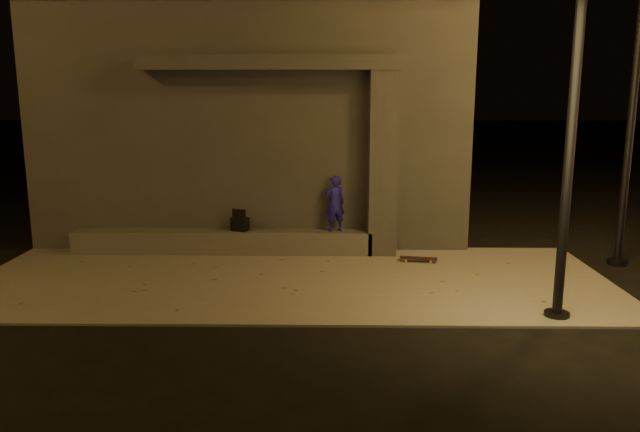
{
  "coord_description": "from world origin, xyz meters",
  "views": [
    {
      "loc": [
        0.65,
        -8.45,
        3.28
      ],
      "look_at": [
        0.5,
        2.0,
        1.15
      ],
      "focal_mm": 35.0,
      "sensor_mm": 36.0,
      "label": 1
    }
  ],
  "objects_px": {
    "column": "(383,164)",
    "skateboarder": "(335,203)",
    "skateboard": "(418,258)",
    "street_lamp_0": "(578,48)",
    "backpack": "(240,223)"
  },
  "relations": [
    {
      "from": "column",
      "to": "skateboard",
      "type": "relative_size",
      "value": 4.94
    },
    {
      "from": "skateboarder",
      "to": "skateboard",
      "type": "distance_m",
      "value": 1.97
    },
    {
      "from": "skateboard",
      "to": "backpack",
      "type": "bearing_deg",
      "value": 178.7
    },
    {
      "from": "column",
      "to": "backpack",
      "type": "distance_m",
      "value": 3.08
    },
    {
      "from": "skateboarder",
      "to": "backpack",
      "type": "bearing_deg",
      "value": -19.96
    },
    {
      "from": "skateboarder",
      "to": "skateboard",
      "type": "bearing_deg",
      "value": 137.95
    },
    {
      "from": "skateboarder",
      "to": "street_lamp_0",
      "type": "xyz_separation_m",
      "value": [
        3.21,
        -3.54,
        2.77
      ]
    },
    {
      "from": "column",
      "to": "skateboarder",
      "type": "relative_size",
      "value": 3.21
    },
    {
      "from": "column",
      "to": "skateboarder",
      "type": "distance_m",
      "value": 1.22
    },
    {
      "from": "street_lamp_0",
      "to": "skateboarder",
      "type": "bearing_deg",
      "value": 132.21
    },
    {
      "from": "skateboard",
      "to": "skateboarder",
      "type": "bearing_deg",
      "value": 167.1
    },
    {
      "from": "column",
      "to": "backpack",
      "type": "relative_size",
      "value": 7.88
    },
    {
      "from": "skateboard",
      "to": "street_lamp_0",
      "type": "relative_size",
      "value": 0.11
    },
    {
      "from": "backpack",
      "to": "column",
      "type": "bearing_deg",
      "value": 20.45
    },
    {
      "from": "column",
      "to": "backpack",
      "type": "height_order",
      "value": "column"
    }
  ]
}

